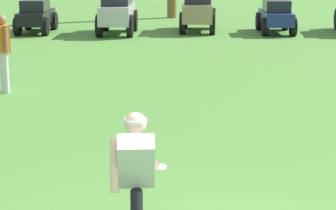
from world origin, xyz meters
name	(u,v)px	position (x,y,z in m)	size (l,w,h in m)	color
frisbee_thrower	(136,179)	(-0.56, 0.71, 0.79)	(0.46, 1.13, 1.39)	black
frisbee_in_flight	(155,168)	(-0.37, 1.49, 0.62)	(0.35, 0.35, 0.06)	white
teammate_near_sideline	(3,46)	(-3.25, 7.91, 0.94)	(0.35, 0.46, 1.56)	silver
parked_car_slot_a	(36,16)	(-4.03, 16.99, 0.56)	(1.20, 2.25, 1.10)	black
parked_car_slot_b	(117,11)	(-1.30, 16.56, 0.74)	(1.34, 2.42, 1.40)	#B7BABF
parked_car_slot_c	(198,9)	(1.41, 17.11, 0.74)	(1.41, 2.45, 1.40)	#998466
parked_car_slot_d	(276,16)	(3.94, 16.55, 0.56)	(1.18, 2.24, 1.10)	navy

